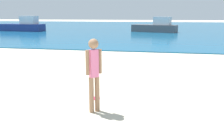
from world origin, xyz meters
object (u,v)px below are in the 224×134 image
Objects in this scene: frisbee at (96,98)px; boat_near at (24,26)px; boat_far at (156,27)px; person_standing at (94,71)px.

frisbee is 28.69m from boat_near.
frisbee is 0.04× the size of boat_far.
boat_near is 1.01× the size of boat_far.
boat_far is (1.35, 25.23, 0.71)m from frisbee.
boat_far is (17.58, 1.58, -0.03)m from boat_near.
boat_far reaches higher than frisbee.
frisbee is at bearing 61.20° from person_standing.
frisbee is at bearing 104.43° from boat_far.
person_standing is at bearing 104.95° from boat_far.
boat_near is (-16.42, 24.50, -0.23)m from person_standing.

